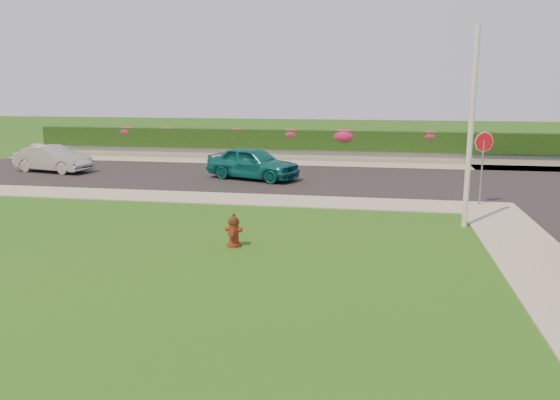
% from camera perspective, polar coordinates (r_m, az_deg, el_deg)
% --- Properties ---
extents(ground, '(120.00, 120.00, 0.00)m').
position_cam_1_polar(ground, '(11.42, -6.71, -9.35)').
color(ground, black).
rests_on(ground, ground).
extents(street_far, '(26.00, 8.00, 0.04)m').
position_cam_1_polar(street_far, '(25.85, -8.39, 2.56)').
color(street_far, black).
rests_on(street_far, ground).
extents(sidewalk_far, '(24.00, 2.00, 0.04)m').
position_cam_1_polar(sidewalk_far, '(21.65, -15.09, 0.49)').
color(sidewalk_far, gray).
rests_on(sidewalk_far, ground).
extents(curb_corner, '(2.00, 2.00, 0.04)m').
position_cam_1_polar(curb_corner, '(19.98, 21.00, -0.81)').
color(curb_corner, gray).
rests_on(curb_corner, ground).
extents(sidewalk_beyond, '(34.00, 2.00, 0.04)m').
position_cam_1_polar(sidewalk_beyond, '(29.76, 2.03, 3.88)').
color(sidewalk_beyond, gray).
rests_on(sidewalk_beyond, ground).
extents(retaining_wall, '(34.00, 0.40, 0.60)m').
position_cam_1_polar(retaining_wall, '(31.20, 2.43, 4.76)').
color(retaining_wall, gray).
rests_on(retaining_wall, ground).
extents(hedge, '(32.00, 0.90, 1.10)m').
position_cam_1_polar(hedge, '(31.20, 2.46, 6.33)').
color(hedge, black).
rests_on(hedge, retaining_wall).
extents(fire_hydrant, '(0.45, 0.42, 0.87)m').
position_cam_1_polar(fire_hydrant, '(14.27, -4.86, -3.25)').
color(fire_hydrant, '#4B0C0B').
rests_on(fire_hydrant, ground).
extents(sedan_teal, '(4.57, 3.02, 1.45)m').
position_cam_1_polar(sedan_teal, '(24.41, -2.86, 3.90)').
color(sedan_teal, '#0C585B').
rests_on(sedan_teal, street_far).
extents(sedan_silver, '(4.04, 2.07, 1.27)m').
position_cam_1_polar(sedan_silver, '(28.68, -22.63, 4.00)').
color(sedan_silver, '#A6A9AE').
rests_on(sedan_silver, street_far).
extents(utility_pole, '(0.16, 0.16, 5.79)m').
position_cam_1_polar(utility_pole, '(16.75, 19.31, 6.98)').
color(utility_pole, silver).
rests_on(utility_pole, ground).
extents(stop_sign, '(0.67, 0.26, 2.59)m').
position_cam_1_polar(stop_sign, '(20.07, 20.47, 4.82)').
color(stop_sign, slate).
rests_on(stop_sign, ground).
extents(flower_clump_a, '(1.22, 0.78, 0.61)m').
position_cam_1_polar(flower_clump_a, '(34.19, -15.72, 6.90)').
color(flower_clump_a, '#BF205B').
rests_on(flower_clump_a, hedge).
extents(flower_clump_b, '(1.02, 0.66, 0.51)m').
position_cam_1_polar(flower_clump_b, '(33.17, -11.78, 7.02)').
color(flower_clump_b, '#BF205B').
rests_on(flower_clump_b, hedge).
extents(flower_clump_c, '(1.07, 0.69, 0.54)m').
position_cam_1_polar(flower_clump_c, '(31.82, -4.51, 7.02)').
color(flower_clump_c, '#BF205B').
rests_on(flower_clump_c, hedge).
extents(flower_clump_d, '(1.25, 0.81, 0.63)m').
position_cam_1_polar(flower_clump_d, '(31.18, 1.17, 6.89)').
color(flower_clump_d, '#BF205B').
rests_on(flower_clump_d, hedge).
extents(flower_clump_e, '(1.54, 0.99, 0.77)m').
position_cam_1_polar(flower_clump_e, '(30.86, 6.70, 6.65)').
color(flower_clump_e, '#BF205B').
rests_on(flower_clump_e, hedge).
extents(flower_clump_f, '(1.22, 0.78, 0.61)m').
position_cam_1_polar(flower_clump_f, '(30.92, 15.33, 6.45)').
color(flower_clump_f, '#BF205B').
rests_on(flower_clump_f, hedge).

